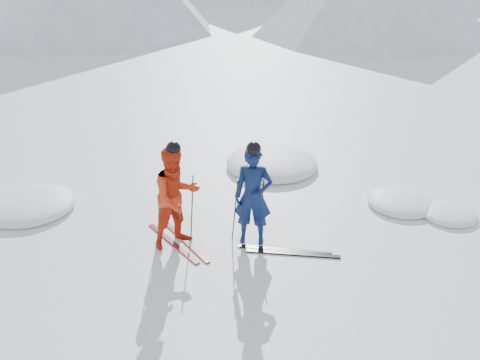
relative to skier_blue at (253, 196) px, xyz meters
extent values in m
plane|color=white|center=(1.29, -0.09, -0.94)|extent=(160.00, 160.00, 0.00)
imported|color=#0B1A45|center=(0.00, 0.00, 0.00)|extent=(0.81, 0.68, 1.89)
imported|color=red|center=(-1.34, 0.31, 0.01)|extent=(1.12, 1.00, 1.92)
cylinder|color=black|center=(-0.30, 0.15, -0.31)|extent=(0.12, 0.09, 1.26)
cylinder|color=black|center=(0.25, 0.25, -0.31)|extent=(0.12, 0.07, 1.26)
cylinder|color=black|center=(-1.64, 0.56, -0.30)|extent=(0.13, 0.10, 1.27)
cylinder|color=black|center=(-1.04, 0.46, -0.30)|extent=(0.13, 0.09, 1.27)
cube|color=black|center=(-1.46, 0.31, -0.93)|extent=(0.72, 1.61, 0.03)
cube|color=black|center=(-1.22, 0.31, -0.93)|extent=(0.61, 1.65, 0.03)
cube|color=black|center=(0.46, -0.49, -0.93)|extent=(1.58, 0.80, 0.03)
cube|color=black|center=(0.56, -0.64, -0.93)|extent=(1.60, 0.75, 0.03)
ellipsoid|color=white|center=(-4.14, 2.47, -0.94)|extent=(1.87, 1.87, 0.41)
ellipsoid|color=white|center=(3.47, 0.50, -0.94)|extent=(1.42, 1.42, 0.31)
ellipsoid|color=white|center=(1.47, 3.15, -0.94)|extent=(2.29, 2.29, 0.50)
ellipsoid|color=white|center=(4.15, -0.18, -0.94)|extent=(1.14, 1.14, 0.25)
camera|label=1|loc=(-2.44, -7.77, 4.20)|focal=38.00mm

